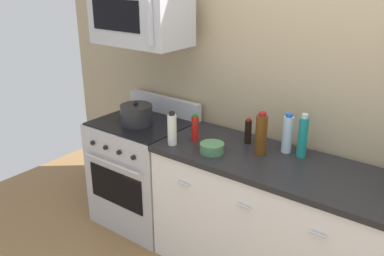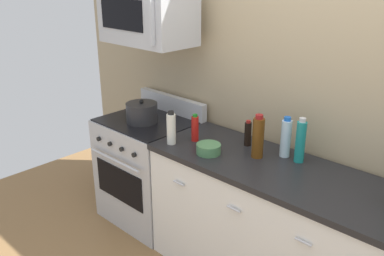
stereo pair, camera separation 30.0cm
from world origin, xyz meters
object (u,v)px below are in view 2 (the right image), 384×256
Objects in this scene: bottle_wine_amber at (258,137)px; microwave at (147,17)px; bottle_vinegar_white at (171,128)px; range_oven at (149,169)px; bottle_soy_sauce_dark at (248,134)px; bottle_sparkling_teal at (300,141)px; stockpot at (142,113)px; bottle_hot_sauce_red at (195,128)px; bottle_water_clear at (286,138)px; bowl_green_glaze at (209,148)px.

microwave is at bearing 179.75° from bottle_wine_amber.
bottle_vinegar_white is (-0.58, -0.24, -0.03)m from bottle_wine_amber.
range_oven is 5.69× the size of bottle_soy_sauce_dark.
bottle_sparkling_teal reaches higher than bottle_soy_sauce_dark.
bottle_wine_amber is 1.17× the size of stockpot.
bottle_hot_sauce_red reaches higher than range_oven.
bottle_soy_sauce_dark is at bearing 145.02° from bottle_wine_amber.
stockpot is (-1.20, -0.23, -0.05)m from bottle_water_clear.
bottle_sparkling_teal is 1.33m from stockpot.
stockpot reaches higher than range_oven.
bottle_wine_amber is 0.50m from bottle_hot_sauce_red.
range_oven is 0.54m from stockpot.
bottle_soy_sauce_dark is 0.77× the size of bottle_vinegar_white.
range_oven is at bearing -170.40° from bottle_soy_sauce_dark.
bottle_soy_sauce_dark reaches higher than range_oven.
bottle_wine_amber is 1.08m from stockpot.
bowl_green_glaze is at bearing 10.51° from bottle_vinegar_white.
bottle_wine_amber is at bearing -151.73° from bottle_sparkling_teal.
bowl_green_glaze is (-0.11, -0.29, -0.05)m from bottle_soy_sauce_dark.
bottle_soy_sauce_dark is at bearing 30.52° from bottle_hot_sauce_red.
bowl_green_glaze is at bearing -24.46° from bottle_hot_sauce_red.
bottle_hot_sauce_red is at bearing 61.27° from bottle_vinegar_white.
microwave is 0.94m from bottle_hot_sauce_red.
bottle_sparkling_teal is 1.18× the size of stockpot.
bottle_hot_sauce_red is at bearing -160.51° from bottle_water_clear.
bowl_green_glaze is at bearing -6.24° from stockpot.
bowl_green_glaze is at bearing -146.48° from bottle_wine_amber.
bottle_hot_sauce_red is 0.25m from bowl_green_glaze.
microwave is (0.00, 0.04, 1.28)m from range_oven.
bottle_water_clear reaches higher than range_oven.
bottle_sparkling_teal is (1.31, 0.12, -0.69)m from microwave.
range_oven is 1.28m from microwave.
microwave is 2.67× the size of bottle_water_clear.
range_oven is at bearing -177.86° from bottle_wine_amber.
bottle_water_clear is 0.29m from bottle_soy_sauce_dark.
bottle_water_clear is at bearing 10.94° from stockpot.
range_oven is at bearing 158.23° from bottle_vinegar_white.
bottle_soy_sauce_dark is 0.41m from bottle_sparkling_teal.
bottle_wine_amber is 0.34m from bowl_green_glaze.
range_oven is 0.95m from bowl_green_glaze.
bottle_hot_sauce_red reaches higher than bottle_soy_sauce_dark.
microwave is 1.27m from bottle_wine_amber.
bottle_hot_sauce_red reaches higher than stockpot.
range_oven is 1.23m from bottle_wine_amber.
bottle_water_clear is at bearing 8.46° from range_oven.
bottle_water_clear is at bearing 28.06° from bottle_vinegar_white.
range_oven is 1.07m from bottle_soy_sauce_dark.
microwave is 2.46× the size of bottle_sparkling_teal.
bottle_sparkling_teal reaches higher than bowl_green_glaze.
range_oven is 1.45m from bottle_sparkling_teal.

